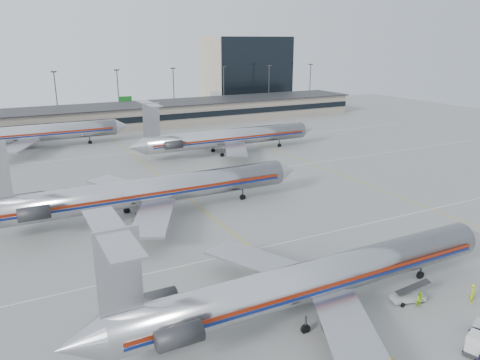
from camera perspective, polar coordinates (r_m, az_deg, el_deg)
ground at (r=48.70m, az=7.55°, el=-12.88°), size 260.00×260.00×0.00m
apron_markings at (r=56.19m, az=1.67°, el=-8.48°), size 160.00×0.15×0.02m
terminal at (r=136.21m, az=-16.78°, el=7.27°), size 162.00×17.00×6.25m
light_mast_row at (r=149.21m, az=-18.03°, el=10.04°), size 163.60×0.40×15.28m
distant_building at (r=184.47m, az=0.68°, el=13.20°), size 30.00×20.00×25.00m
jet_foreground at (r=43.09m, az=8.50°, el=-11.98°), size 44.51×26.21×11.65m
jet_second_row at (r=66.47m, az=-11.56°, el=-1.37°), size 48.35×28.47×12.66m
jet_third_row at (r=102.08m, az=-1.76°, el=5.20°), size 44.43×27.33×12.15m
jet_back_row at (r=115.74m, az=-25.01°, el=5.09°), size 46.29×28.47×12.66m
uld_container at (r=43.27m, az=26.88°, el=-17.47°), size 2.10×1.92×1.81m
belt_loader at (r=48.52m, az=19.86°, el=-13.22°), size 3.88×1.98×1.98m
ramp_worker_near at (r=50.42m, az=26.51°, el=-12.31°), size 0.83×0.69×1.94m
ramp_worker_far at (r=47.81m, az=21.11°, el=-13.43°), size 0.96×0.85×1.65m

